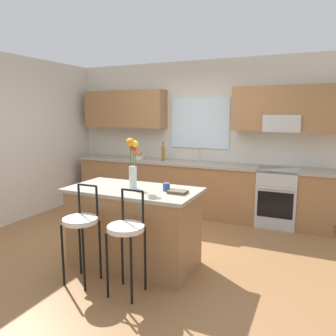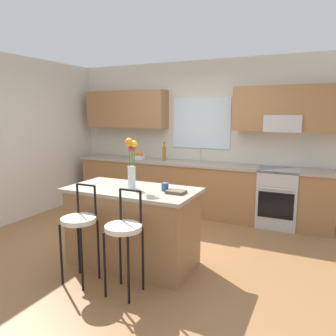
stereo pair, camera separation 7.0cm
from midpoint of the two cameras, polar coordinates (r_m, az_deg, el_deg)
The scene contains 14 objects.
ground_plane at distance 4.51m, azimuth -2.91°, elevation -13.68°, with size 14.00×14.00×0.00m, color olive.
wall_left at distance 6.03m, azimuth -23.61°, elevation 4.68°, with size 0.12×4.60×2.70m, color beige.
back_wall_assembly at distance 5.97m, azimuth 6.35°, elevation 6.87°, with size 5.60×0.50×2.70m.
counter_run at distance 5.85m, azimuth 4.98°, elevation -3.46°, with size 4.56×0.64×0.92m.
sink_faucet at distance 5.86m, azimuth 6.00°, elevation 2.46°, with size 0.02×0.13×0.23m.
oven_range at distance 5.51m, azimuth 19.02°, elevation -4.84°, with size 0.60×0.64×0.92m.
kitchen_island at distance 3.94m, azimuth -5.68°, elevation -10.03°, with size 1.53×0.78×0.92m.
bar_stool_near at distance 3.57m, azimuth -14.66°, elevation -9.47°, with size 0.36×0.36×1.04m.
bar_stool_middle at distance 3.26m, azimuth -7.08°, elevation -11.08°, with size 0.36×0.36×1.04m.
flower_vase at distance 3.75m, azimuth -5.86°, elevation 1.09°, with size 0.14×0.15×0.58m.
mug_ceramic at distance 3.66m, azimuth 0.01°, elevation -3.31°, with size 0.08×0.08×0.09m, color #33518C.
cookbook at distance 3.56m, azimuth 2.00°, elevation -4.17°, with size 0.20×0.15×0.03m, color brown.
fruit_bowl_oranges at distance 6.24m, azimuth -4.80°, elevation 2.02°, with size 0.24×0.24×0.13m.
bottle_olive_oil at distance 5.98m, azimuth -0.33°, elevation 2.62°, with size 0.06×0.06×0.34m.
Camera 2 is at (2.01, -3.63, 1.78)m, focal length 34.96 mm.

